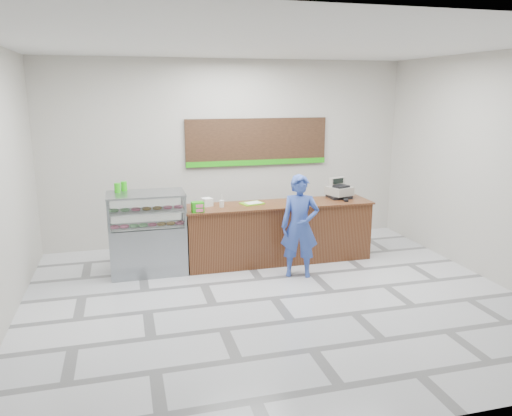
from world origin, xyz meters
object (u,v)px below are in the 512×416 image
object	(u,v)px
cash_register	(339,190)
customer	(300,226)
sales_counter	(278,232)
display_case	(148,233)
serving_tray	(252,203)

from	to	relation	value
cash_register	customer	size ratio (longest dim) A/B	0.30
customer	sales_counter	bearing A→B (deg)	117.64
sales_counter	display_case	xyz separation A→B (m)	(-2.22, -0.00, 0.16)
serving_tray	sales_counter	bearing A→B (deg)	-26.41
sales_counter	customer	world-z (taller)	customer
serving_tray	cash_register	bearing A→B (deg)	-12.63
display_case	cash_register	distance (m)	3.45
display_case	customer	distance (m)	2.46
cash_register	sales_counter	bearing A→B (deg)	169.13
sales_counter	serving_tray	bearing A→B (deg)	169.17
cash_register	customer	world-z (taller)	customer
display_case	serving_tray	size ratio (longest dim) A/B	3.15
cash_register	display_case	bearing A→B (deg)	163.87
sales_counter	display_case	world-z (taller)	display_case
sales_counter	display_case	size ratio (longest dim) A/B	2.45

